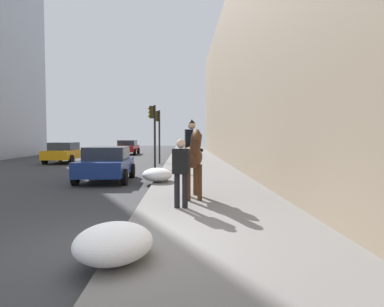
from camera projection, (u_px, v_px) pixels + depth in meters
The scene contains 10 objects.
sidewalk_slab at pixel (233, 243), 6.03m from camera, with size 120.00×4.03×0.12m, color slate.
mounted_horse_near at pixel (192, 155), 9.94m from camera, with size 2.15×0.71×2.26m.
pedestrian_greeting at pixel (181, 169), 8.59m from camera, with size 0.32×0.44×1.70m.
car_near_lane at pixel (106, 163), 14.61m from camera, with size 3.94×2.14×1.44m.
car_mid_lane at pixel (65, 152), 24.37m from camera, with size 4.32×2.12×1.44m.
car_far_lane at pixel (127, 147), 35.32m from camera, with size 4.18×2.16×1.44m.
traffic_light_near_curb at pixel (153, 126), 19.90m from camera, with size 0.20×0.44×3.64m.
traffic_light_far_curb at pixel (158, 128), 23.60m from camera, with size 0.20×0.44×3.62m.
snow_pile_near at pixel (113, 242), 5.02m from camera, with size 1.46×1.12×0.51m, color white.
snow_pile_far at pixel (157, 175), 13.63m from camera, with size 1.53×1.17×0.53m, color white.
Camera 1 is at (-5.93, -1.15, 1.91)m, focal length 32.66 mm.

